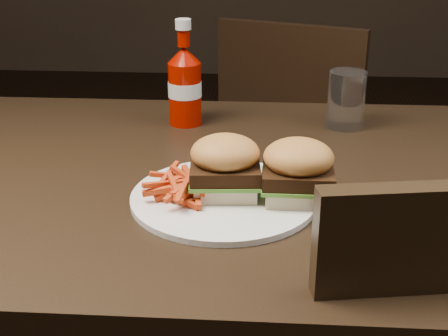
# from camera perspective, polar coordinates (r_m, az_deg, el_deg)

# --- Properties ---
(dining_table) EXTENTS (1.20, 0.80, 0.04)m
(dining_table) POSITION_cam_1_polar(r_m,az_deg,el_deg) (1.05, 0.71, -1.41)
(dining_table) COLOR black
(dining_table) RESTS_ON ground
(chair_far) EXTENTS (0.54, 0.54, 0.04)m
(chair_far) POSITION_cam_1_polar(r_m,az_deg,el_deg) (1.94, 7.44, 0.68)
(chair_far) COLOR black
(chair_far) RESTS_ON ground
(plate) EXTENTS (0.28, 0.28, 0.01)m
(plate) POSITION_cam_1_polar(r_m,az_deg,el_deg) (0.95, -0.04, -2.74)
(plate) COLOR white
(plate) RESTS_ON dining_table
(sandwich_half_a) EXTENTS (0.10, 0.09, 0.02)m
(sandwich_half_a) POSITION_cam_1_polar(r_m,az_deg,el_deg) (0.95, 0.10, -1.67)
(sandwich_half_a) COLOR beige
(sandwich_half_a) RESTS_ON plate
(sandwich_half_b) EXTENTS (0.09, 0.09, 0.02)m
(sandwich_half_b) POSITION_cam_1_polar(r_m,az_deg,el_deg) (0.94, 6.68, -2.10)
(sandwich_half_b) COLOR beige
(sandwich_half_b) RESTS_ON plate
(fries_pile) EXTENTS (0.11, 0.11, 0.04)m
(fries_pile) POSITION_cam_1_polar(r_m,az_deg,el_deg) (0.94, -3.87, -1.12)
(fries_pile) COLOR #AB431A
(fries_pile) RESTS_ON plate
(ketchup_bottle) EXTENTS (0.07, 0.07, 0.13)m
(ketchup_bottle) POSITION_cam_1_polar(r_m,az_deg,el_deg) (1.26, -3.59, 6.67)
(ketchup_bottle) COLOR #940C00
(ketchup_bottle) RESTS_ON dining_table
(tumbler) EXTENTS (0.09, 0.09, 0.12)m
(tumbler) POSITION_cam_1_polar(r_m,az_deg,el_deg) (1.27, 11.10, 6.11)
(tumbler) COLOR white
(tumbler) RESTS_ON dining_table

